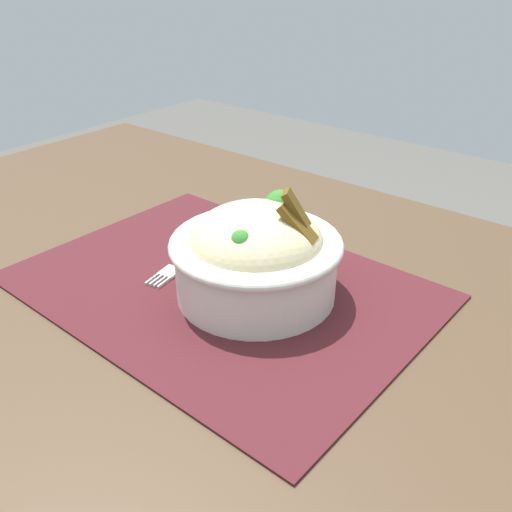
# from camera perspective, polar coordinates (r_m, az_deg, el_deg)

# --- Properties ---
(table) EXTENTS (1.31, 0.79, 0.78)m
(table) POSITION_cam_1_polar(r_m,az_deg,el_deg) (0.71, -3.23, -8.79)
(table) COLOR #4C3826
(table) RESTS_ON ground_plane
(placemat) EXTENTS (0.48, 0.35, 0.00)m
(placemat) POSITION_cam_1_polar(r_m,az_deg,el_deg) (0.68, -3.53, -3.08)
(placemat) COLOR #47191E
(placemat) RESTS_ON table
(bowl) EXTENTS (0.20, 0.20, 0.13)m
(bowl) POSITION_cam_1_polar(r_m,az_deg,el_deg) (0.63, 0.04, 0.18)
(bowl) COLOR silver
(bowl) RESTS_ON placemat
(fork) EXTENTS (0.04, 0.14, 0.00)m
(fork) POSITION_cam_1_polar(r_m,az_deg,el_deg) (0.72, -7.58, -0.77)
(fork) COLOR #B4B4B4
(fork) RESTS_ON placemat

